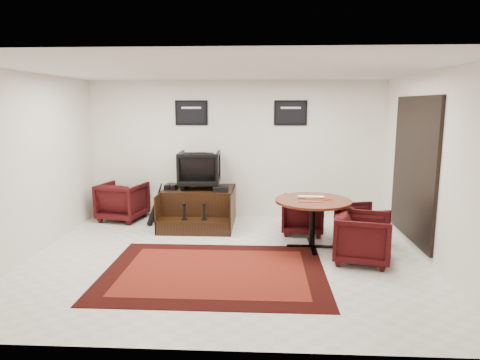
{
  "coord_description": "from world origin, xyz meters",
  "views": [
    {
      "loc": [
        0.54,
        -6.21,
        2.32
      ],
      "look_at": [
        0.17,
        0.9,
        1.06
      ],
      "focal_mm": 32.0,
      "sensor_mm": 36.0,
      "label": 1
    }
  ],
  "objects_px": {
    "meeting_table": "(313,205)",
    "table_chair_back": "(303,213)",
    "table_chair_corner": "(363,236)",
    "armchair_side": "(123,199)",
    "shine_chair": "(199,167)",
    "table_chair_window": "(362,222)",
    "shine_podium": "(199,208)"
  },
  "relations": [
    {
      "from": "shine_chair",
      "to": "meeting_table",
      "type": "distance_m",
      "value": 2.53
    },
    {
      "from": "table_chair_back",
      "to": "table_chair_corner",
      "type": "relative_size",
      "value": 0.93
    },
    {
      "from": "armchair_side",
      "to": "meeting_table",
      "type": "bearing_deg",
      "value": 170.0
    },
    {
      "from": "shine_chair",
      "to": "table_chair_back",
      "type": "distance_m",
      "value": 2.19
    },
    {
      "from": "table_chair_corner",
      "to": "table_chair_back",
      "type": "bearing_deg",
      "value": 41.16
    },
    {
      "from": "shine_podium",
      "to": "armchair_side",
      "type": "xyz_separation_m",
      "value": [
        -1.6,
        0.24,
        0.1
      ]
    },
    {
      "from": "shine_podium",
      "to": "table_chair_corner",
      "type": "relative_size",
      "value": 1.74
    },
    {
      "from": "armchair_side",
      "to": "table_chair_window",
      "type": "relative_size",
      "value": 1.19
    },
    {
      "from": "table_chair_back",
      "to": "table_chair_corner",
      "type": "bearing_deg",
      "value": 123.84
    },
    {
      "from": "shine_podium",
      "to": "armchair_side",
      "type": "bearing_deg",
      "value": 171.41
    },
    {
      "from": "armchair_side",
      "to": "table_chair_back",
      "type": "xyz_separation_m",
      "value": [
        3.57,
        -0.72,
        -0.05
      ]
    },
    {
      "from": "shine_chair",
      "to": "table_chair_corner",
      "type": "height_order",
      "value": "shine_chair"
    },
    {
      "from": "shine_podium",
      "to": "table_chair_corner",
      "type": "xyz_separation_m",
      "value": [
        2.72,
        -1.9,
        0.08
      ]
    },
    {
      "from": "shine_chair",
      "to": "table_chair_back",
      "type": "height_order",
      "value": "shine_chair"
    },
    {
      "from": "shine_podium",
      "to": "table_chair_back",
      "type": "distance_m",
      "value": 2.03
    },
    {
      "from": "armchair_side",
      "to": "table_chair_back",
      "type": "distance_m",
      "value": 3.64
    },
    {
      "from": "meeting_table",
      "to": "table_chair_back",
      "type": "xyz_separation_m",
      "value": [
        -0.08,
        0.81,
        -0.33
      ]
    },
    {
      "from": "meeting_table",
      "to": "table_chair_back",
      "type": "relative_size",
      "value": 1.63
    },
    {
      "from": "shine_chair",
      "to": "armchair_side",
      "type": "distance_m",
      "value": 1.74
    },
    {
      "from": "armchair_side",
      "to": "table_chair_window",
      "type": "bearing_deg",
      "value": 177.56
    },
    {
      "from": "meeting_table",
      "to": "table_chair_back",
      "type": "height_order",
      "value": "meeting_table"
    },
    {
      "from": "shine_chair",
      "to": "meeting_table",
      "type": "height_order",
      "value": "shine_chair"
    },
    {
      "from": "shine_chair",
      "to": "armchair_side",
      "type": "height_order",
      "value": "shine_chair"
    },
    {
      "from": "meeting_table",
      "to": "table_chair_window",
      "type": "xyz_separation_m",
      "value": [
        0.86,
        0.31,
        -0.35
      ]
    },
    {
      "from": "shine_podium",
      "to": "table_chair_window",
      "type": "relative_size",
      "value": 1.97
    },
    {
      "from": "shine_chair",
      "to": "shine_podium",
      "type": "bearing_deg",
      "value": 87.65
    },
    {
      "from": "meeting_table",
      "to": "table_chair_back",
      "type": "bearing_deg",
      "value": 95.47
    },
    {
      "from": "table_chair_back",
      "to": "table_chair_corner",
      "type": "height_order",
      "value": "table_chair_corner"
    },
    {
      "from": "table_chair_back",
      "to": "shine_podium",
      "type": "bearing_deg",
      "value": -7.25
    },
    {
      "from": "table_chair_window",
      "to": "armchair_side",
      "type": "bearing_deg",
      "value": 61.78
    },
    {
      "from": "shine_chair",
      "to": "meeting_table",
      "type": "relative_size",
      "value": 0.66
    },
    {
      "from": "shine_podium",
      "to": "table_chair_corner",
      "type": "height_order",
      "value": "table_chair_corner"
    }
  ]
}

